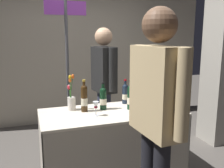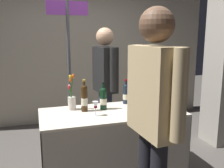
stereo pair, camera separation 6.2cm
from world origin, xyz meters
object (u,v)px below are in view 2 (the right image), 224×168
Objects in this scene: featured_wine_bottle at (103,98)px; booth_signpost at (69,57)px; taster_foreground_right at (154,107)px; display_bottle_0 at (156,99)px; tasting_table at (112,133)px; wine_glass_near_vendor at (95,106)px; vendor_presenter at (105,79)px; flower_vase at (72,99)px.

featured_wine_bottle is 0.15× the size of booth_signpost.
featured_wine_bottle is at bearing 1.14° from taster_foreground_right.
booth_signpost reaches higher than display_bottle_0.
wine_glass_near_vendor is at bearing -156.16° from tasting_table.
tasting_table is 0.85× the size of taster_foreground_right.
vendor_presenter is at bearing -33.63° from booth_signpost.
wine_glass_near_vendor is at bearing -84.40° from booth_signpost.
vendor_presenter is at bearing 44.18° from flower_vase.
tasting_table is 3.85× the size of flower_vase.
taster_foreground_right is 1.95m from booth_signpost.
booth_signpost is (0.09, 0.80, 0.39)m from flower_vase.
vendor_presenter is (0.33, 0.80, 0.12)m from wine_glass_near_vendor.
display_bottle_0 reaches higher than featured_wine_bottle.
taster_foreground_right is (0.23, -0.82, 0.19)m from wine_glass_near_vendor.
vendor_presenter is (0.53, 0.51, 0.11)m from flower_vase.
flower_vase is at bearing -96.54° from booth_signpost.
tasting_table is at bearing -2.46° from taster_foreground_right.
featured_wine_bottle is (-0.07, 0.11, 0.38)m from tasting_table.
flower_vase is at bearing 154.10° from tasting_table.
taster_foreground_right is at bearing -11.77° from vendor_presenter.
wine_glass_near_vendor is at bearing 176.32° from display_bottle_0.
flower_vase is at bearing 124.89° from wine_glass_near_vendor.
display_bottle_0 reaches higher than tasting_table.
tasting_table is 1.06m from taster_foreground_right.
wine_glass_near_vendor is 0.87m from vendor_presenter.
flower_vase reaches higher than wine_glass_near_vendor.
flower_vase is at bearing -54.11° from vendor_presenter.
wine_glass_near_vendor is at bearing -124.78° from featured_wine_bottle.
tasting_table is 0.90× the size of vendor_presenter.
display_bottle_0 is 0.66m from wine_glass_near_vendor.
booth_signpost is (-0.11, 1.09, 0.41)m from wine_glass_near_vendor.
flower_vase is 0.22× the size of taster_foreground_right.
tasting_table is 4.97× the size of featured_wine_bottle.
display_bottle_0 is 2.12× the size of wine_glass_near_vendor.
display_bottle_0 is at bearing -55.89° from booth_signpost.
featured_wine_bottle is 1.04m from taster_foreground_right.
featured_wine_bottle is 2.04× the size of wine_glass_near_vendor.
taster_foreground_right reaches higher than tasting_table.
taster_foreground_right is at bearing -79.98° from booth_signpost.
display_bottle_0 is (0.52, -0.24, 0.00)m from featured_wine_bottle.
wine_glass_near_vendor reaches higher than tasting_table.
display_bottle_0 is 0.18× the size of taster_foreground_right.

